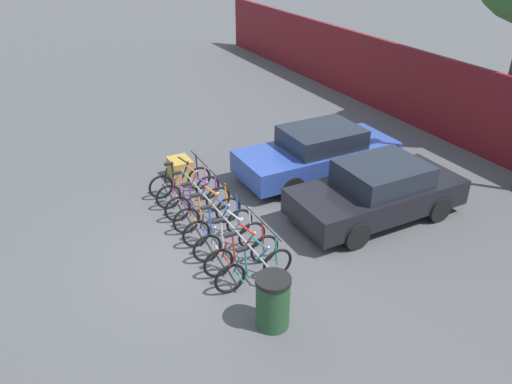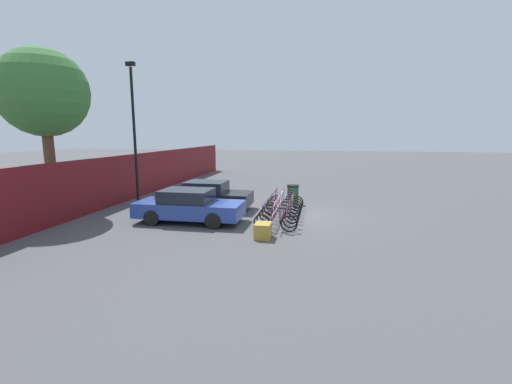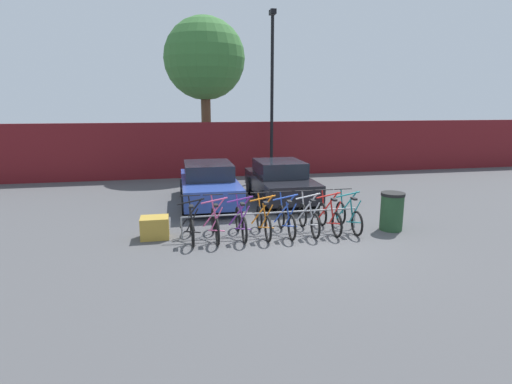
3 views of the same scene
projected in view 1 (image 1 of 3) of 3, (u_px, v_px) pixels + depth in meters
The scene contains 14 objects.
ground_plane at pixel (203, 254), 10.80m from camera, with size 120.00×120.00×0.00m, color #4C4C4F.
bike_rack at pixel (218, 212), 11.37m from camera, with size 4.73×0.04×0.57m.
bicycle_black at pixel (180, 181), 13.00m from camera, with size 0.68×1.71×1.05m.
bicycle_pink at pixel (188, 190), 12.54m from camera, with size 0.68×1.71×1.05m.
bicycle_purple at pixel (198, 202), 12.03m from camera, with size 0.68×1.71×1.05m.
bicycle_orange at pixel (208, 213), 11.57m from camera, with size 0.68×1.71×1.05m.
bicycle_blue at pixel (218, 226), 11.10m from camera, with size 0.68×1.71×1.05m.
bicycle_silver at pixel (230, 240), 10.62m from camera, with size 0.68×1.71×1.05m.
bicycle_red at pixel (242, 254), 10.17m from camera, with size 0.68×1.71×1.05m.
bicycle_teal at pixel (254, 269), 9.74m from camera, with size 0.68×1.71×1.05m.
car_blue at pixel (318, 153), 13.80m from camera, with size 1.91×4.50×1.40m.
car_black at pixel (378, 191), 11.85m from camera, with size 1.91×4.22×1.40m.
trash_bin at pixel (273, 302), 8.70m from camera, with size 0.63×0.63×1.03m.
cargo_crate at pixel (180, 168), 13.89m from camera, with size 0.70×0.56×0.55m, color #B28C33.
Camera 1 is at (8.34, -3.07, 6.39)m, focal length 35.00 mm.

